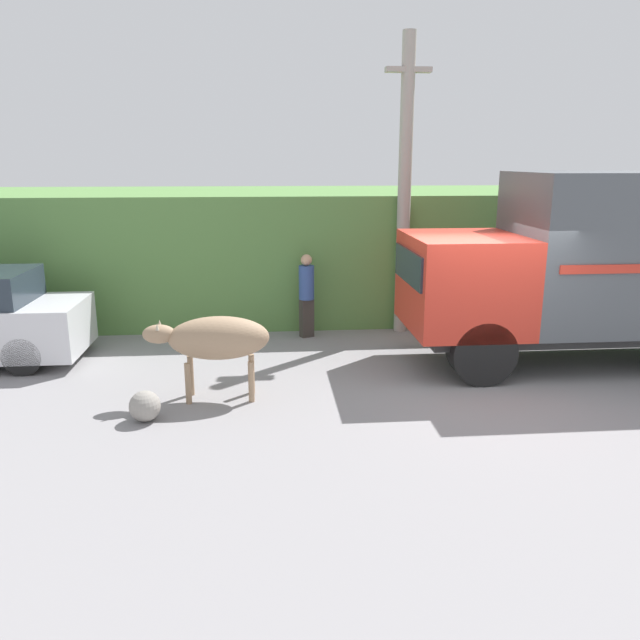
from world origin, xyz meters
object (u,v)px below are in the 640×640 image
Objects in this scene: cargo_truck at (602,263)px; roadside_rock at (145,406)px; pedestrian_on_hill at (307,291)px; brown_cow at (216,339)px; utility_pole at (405,184)px.

roadside_rock is at bearing -166.25° from cargo_truck.
pedestrian_on_hill reaches higher than roadside_rock.
pedestrian_on_hill is at bearing 58.17° from roadside_rock.
pedestrian_on_hill reaches higher than brown_cow.
utility_pole is (2.02, 0.29, 2.12)m from pedestrian_on_hill.
roadside_rock is (-2.54, -4.09, -0.74)m from pedestrian_on_hill.
utility_pole reaches higher than brown_cow.
cargo_truck reaches higher than roadside_rock.
utility_pole reaches higher than pedestrian_on_hill.
utility_pole is at bearing 56.77° from brown_cow.
pedestrian_on_hill is 0.29× the size of utility_pole.
roadside_rock is at bearing -136.13° from utility_pole.
utility_pole is at bearing 43.87° from roadside_rock.
cargo_truck reaches higher than pedestrian_on_hill.
pedestrian_on_hill is 4.88m from roadside_rock.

